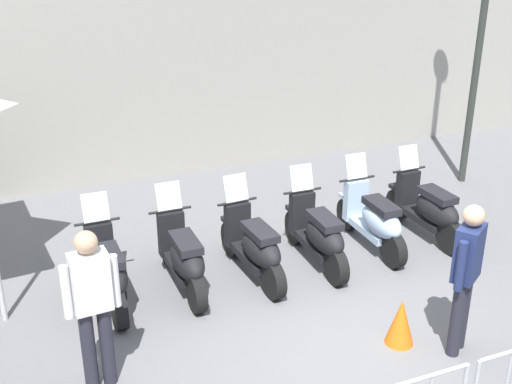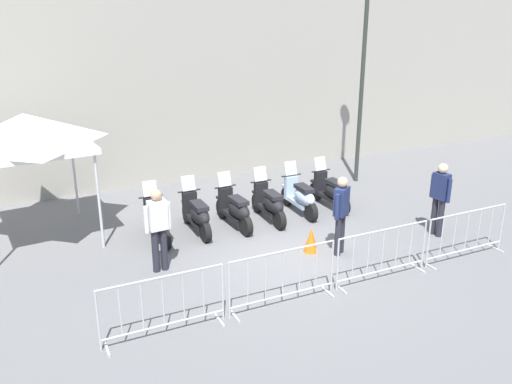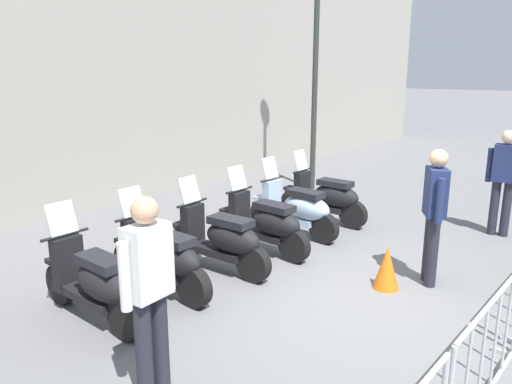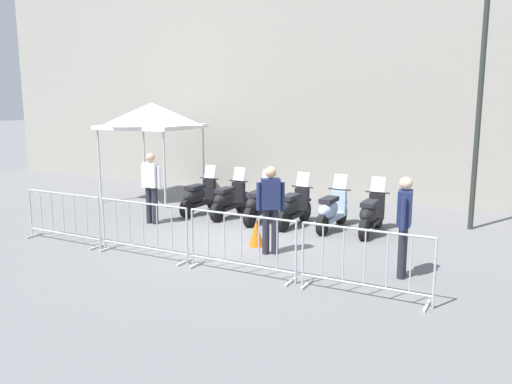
% 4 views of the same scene
% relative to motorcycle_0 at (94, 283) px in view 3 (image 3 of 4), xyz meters
% --- Properties ---
extents(ground_plane, '(120.00, 120.00, 0.00)m').
position_rel_motorcycle_0_xyz_m(ground_plane, '(2.14, -2.03, -0.45)').
color(ground_plane, slate).
extents(motorcycle_0, '(0.56, 1.73, 1.24)m').
position_rel_motorcycle_0_xyz_m(motorcycle_0, '(0.00, 0.00, 0.00)').
color(motorcycle_0, black).
rests_on(motorcycle_0, ground).
extents(motorcycle_1, '(0.56, 1.73, 1.24)m').
position_rel_motorcycle_0_xyz_m(motorcycle_1, '(0.92, -0.09, 0.00)').
color(motorcycle_1, black).
rests_on(motorcycle_1, ground).
extents(motorcycle_2, '(0.56, 1.72, 1.24)m').
position_rel_motorcycle_0_xyz_m(motorcycle_2, '(1.84, -0.25, 0.00)').
color(motorcycle_2, black).
rests_on(motorcycle_2, ground).
extents(motorcycle_3, '(0.58, 1.73, 1.24)m').
position_rel_motorcycle_0_xyz_m(motorcycle_3, '(2.75, -0.34, 0.00)').
color(motorcycle_3, black).
rests_on(motorcycle_3, ground).
extents(motorcycle_4, '(0.58, 1.73, 1.24)m').
position_rel_motorcycle_0_xyz_m(motorcycle_4, '(3.69, -0.32, 0.00)').
color(motorcycle_4, black).
rests_on(motorcycle_4, ground).
extents(motorcycle_5, '(0.56, 1.73, 1.24)m').
position_rel_motorcycle_0_xyz_m(motorcycle_5, '(4.61, -0.38, 0.00)').
color(motorcycle_5, black).
rests_on(motorcycle_5, ground).
extents(barrier_segment_1, '(2.08, 0.61, 1.07)m').
position_rel_motorcycle_0_xyz_m(barrier_segment_1, '(0.89, -3.76, 0.07)').
color(barrier_segment_1, '#B2B5B7').
rests_on(barrier_segment_1, ground).
extents(street_lamp, '(0.36, 0.36, 5.83)m').
position_rel_motorcycle_0_xyz_m(street_lamp, '(6.68, 1.03, 3.06)').
color(street_lamp, '#2D332D').
rests_on(street_lamp, ground).
extents(officer_near_row_end, '(0.55, 0.23, 1.73)m').
position_rel_motorcycle_0_xyz_m(officer_near_row_end, '(-0.51, -1.42, 0.53)').
color(officer_near_row_end, '#23232D').
rests_on(officer_near_row_end, ground).
extents(officer_mid_plaza, '(0.24, 0.55, 1.73)m').
position_rel_motorcycle_0_xyz_m(officer_mid_plaza, '(5.63, -3.01, 0.53)').
color(officer_mid_plaza, '#23232D').
rests_on(officer_mid_plaza, ground).
extents(officer_by_barriers, '(0.49, 0.37, 1.73)m').
position_rel_motorcycle_0_xyz_m(officer_by_barriers, '(3.08, -2.64, 0.53)').
color(officer_by_barriers, '#23232D').
rests_on(officer_by_barriers, ground).
extents(traffic_cone, '(0.32, 0.32, 0.55)m').
position_rel_motorcycle_0_xyz_m(traffic_cone, '(2.61, -2.26, -0.18)').
color(traffic_cone, orange).
rests_on(traffic_cone, ground).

